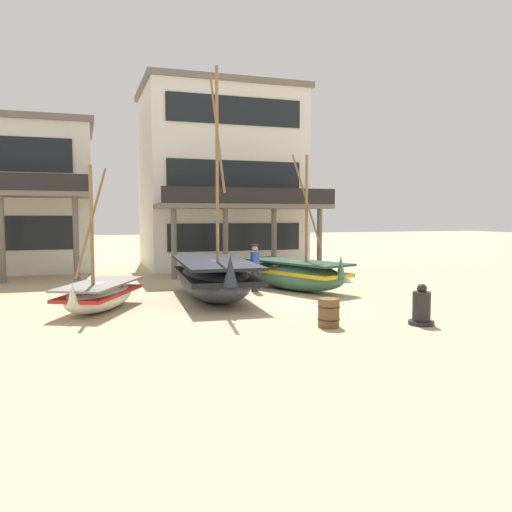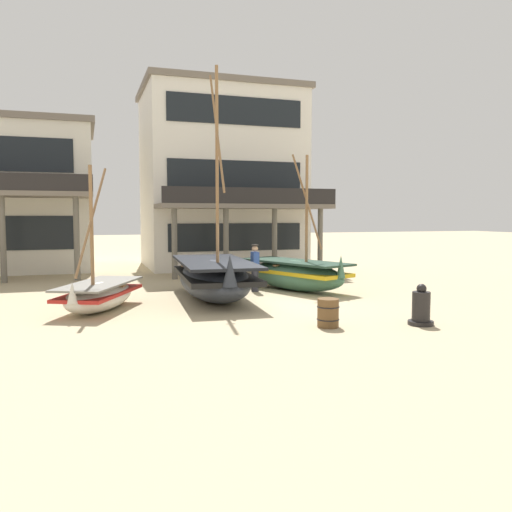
{
  "view_description": "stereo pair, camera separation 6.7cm",
  "coord_description": "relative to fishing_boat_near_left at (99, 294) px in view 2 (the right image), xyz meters",
  "views": [
    {
      "loc": [
        -5.32,
        -14.97,
        2.72
      ],
      "look_at": [
        0.0,
        1.0,
        1.4
      ],
      "focal_mm": 36.43,
      "sensor_mm": 36.0,
      "label": 1
    },
    {
      "loc": [
        -5.26,
        -14.99,
        2.72
      ],
      "look_at": [
        0.0,
        1.0,
        1.4
      ],
      "focal_mm": 36.43,
      "sensor_mm": 36.0,
      "label": 2
    }
  ],
  "objects": [
    {
      "name": "ground_plane",
      "position": [
        4.93,
        -0.42,
        -0.46
      ],
      "size": [
        120.0,
        120.0,
        0.0
      ],
      "primitive_type": "plane",
      "color": "tan"
    },
    {
      "name": "fishing_boat_near_left",
      "position": [
        0.0,
        0.0,
        0.0
      ],
      "size": [
        2.71,
        3.72,
        4.1
      ],
      "color": "silver",
      "rests_on": "ground"
    },
    {
      "name": "fishing_boat_centre_large",
      "position": [
        3.59,
        0.86,
        0.25
      ],
      "size": [
        2.55,
        5.67,
        7.25
      ],
      "color": "#2D333D",
      "rests_on": "ground"
    },
    {
      "name": "fishing_boat_far_right",
      "position": [
        6.89,
        1.95,
        0.15
      ],
      "size": [
        3.1,
        4.74,
        4.91
      ],
      "color": "#427056",
      "rests_on": "ground"
    },
    {
      "name": "fisherman_by_hull",
      "position": [
        5.39,
        2.1,
        0.38
      ],
      "size": [
        0.26,
        0.36,
        1.68
      ],
      "color": "#33333D",
      "rests_on": "ground"
    },
    {
      "name": "capstan_winch",
      "position": [
        7.55,
        -4.59,
        -0.04
      ],
      "size": [
        0.63,
        0.63,
        1.03
      ],
      "color": "black",
      "rests_on": "ground"
    },
    {
      "name": "wooden_barrel",
      "position": [
        5.23,
        -4.1,
        -0.11
      ],
      "size": [
        0.56,
        0.56,
        0.7
      ],
      "color": "brown",
      "rests_on": "ground"
    },
    {
      "name": "harbor_building_main",
      "position": [
        6.65,
        11.93,
        4.23
      ],
      "size": [
        8.25,
        9.01,
        9.39
      ],
      "color": "white",
      "rests_on": "ground"
    }
  ]
}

